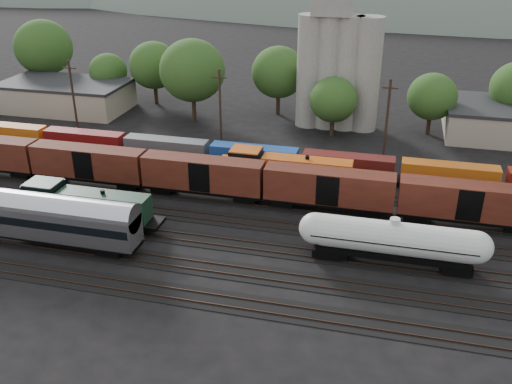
% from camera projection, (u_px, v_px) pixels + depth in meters
% --- Properties ---
extents(ground, '(600.00, 600.00, 0.00)m').
position_uv_depth(ground, '(265.00, 225.00, 64.45)').
color(ground, black).
extents(tracks, '(180.00, 33.20, 0.20)m').
position_uv_depth(tracks, '(265.00, 224.00, 64.43)').
color(tracks, black).
rests_on(tracks, ground).
extents(green_locomotive, '(17.28, 3.05, 4.57)m').
position_uv_depth(green_locomotive, '(80.00, 204.00, 63.34)').
color(green_locomotive, black).
rests_on(green_locomotive, ground).
extents(tank_car_a, '(18.64, 3.34, 4.88)m').
position_uv_depth(tank_car_a, '(393.00, 239.00, 55.77)').
color(tank_car_a, silver).
rests_on(tank_car_a, ground).
extents(tank_car_b, '(16.95, 3.04, 4.44)m').
position_uv_depth(tank_car_b, '(395.00, 242.00, 55.83)').
color(tank_car_b, silver).
rests_on(tank_car_b, ground).
extents(passenger_coach, '(25.33, 3.12, 5.75)m').
position_uv_depth(passenger_coach, '(24.00, 214.00, 59.33)').
color(passenger_coach, silver).
rests_on(passenger_coach, ground).
extents(orange_locomotive, '(18.76, 3.13, 4.69)m').
position_uv_depth(orange_locomotive, '(282.00, 169.00, 72.11)').
color(orange_locomotive, black).
rests_on(orange_locomotive, ground).
extents(boxcar_string, '(169.00, 2.90, 4.20)m').
position_uv_depth(boxcar_string, '(329.00, 187.00, 66.09)').
color(boxcar_string, black).
rests_on(boxcar_string, ground).
extents(container_wall, '(160.00, 2.60, 5.80)m').
position_uv_depth(container_wall, '(304.00, 160.00, 76.30)').
color(container_wall, black).
rests_on(container_wall, ground).
extents(grain_silo, '(13.40, 5.00, 29.00)m').
position_uv_depth(grain_silo, '(338.00, 59.00, 90.43)').
color(grain_silo, gray).
rests_on(grain_silo, ground).
extents(industrial_sheds, '(119.38, 17.26, 5.10)m').
position_uv_depth(industrial_sheds, '(354.00, 115.00, 92.79)').
color(industrial_sheds, '#9E937F').
rests_on(industrial_sheds, ground).
extents(tree_band, '(162.46, 22.98, 14.24)m').
position_uv_depth(tree_band, '(325.00, 76.00, 94.79)').
color(tree_band, black).
rests_on(tree_band, ground).
extents(utility_poles, '(122.20, 0.36, 12.00)m').
position_uv_depth(utility_poles, '(301.00, 114.00, 81.05)').
color(utility_poles, black).
rests_on(utility_poles, ground).
extents(distant_hills, '(860.00, 286.00, 130.00)m').
position_uv_depth(distant_hills, '(424.00, 31.00, 295.82)').
color(distant_hills, '#59665B').
rests_on(distant_hills, ground).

